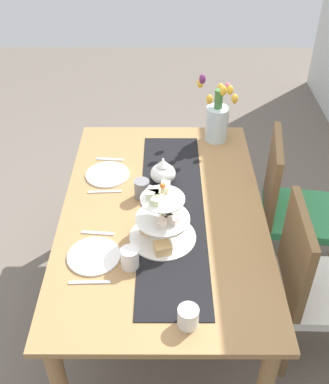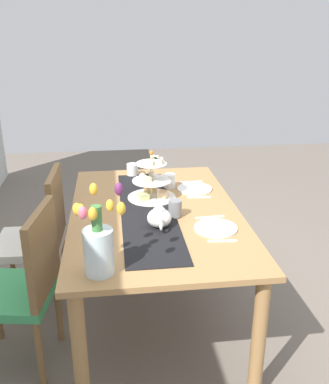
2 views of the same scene
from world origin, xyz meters
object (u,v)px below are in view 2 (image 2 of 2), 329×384
Objects in this scene: chair_right at (40,233)px; mug_grey at (175,208)px; teapot at (159,217)px; cream_jug at (132,170)px; fork_left at (222,241)px; tulip_vase at (98,244)px; fork_right at (199,197)px; knife_right at (191,182)px; tiered_cake_stand at (152,183)px; dining_table at (155,226)px; knife_left at (210,217)px; dinner_plate_left at (216,228)px; chair_left at (24,283)px; dinner_plate_right at (195,189)px; mug_white_text at (170,181)px.

chair_right is 0.93m from mug_grey.
teapot is (-0.48, -0.72, 0.29)m from chair_right.
chair_right is 10.71× the size of cream_jug.
tulip_vase is at bearing 109.84° from fork_left.
knife_right is at bearing 0.00° from fork_right.
tiered_cake_stand is at bearing -20.10° from tulip_vase.
chair_right reaches higher than dining_table.
knife_left is (0.09, -0.30, -0.06)m from teapot.
fork_right is (0.45, 0.00, -0.00)m from dinner_plate_left.
tulip_vase reaches higher than fork_right.
cream_jug is 0.44m from knife_right.
cream_jug is at bearing 26.30° from knife_left.
mug_grey reaches higher than cream_jug.
dining_table is 0.55m from knife_right.
dining_table is at bearing 179.94° from tiered_cake_stand.
tulip_vase is at bearing -128.61° from chair_left.
fork_left reaches higher than dining_table.
teapot is 0.58× the size of tulip_vase.
cream_jug reaches higher than fork_left.
fork_right is (0.17, -0.30, 0.10)m from dining_table.
chair_left is 2.99× the size of tiered_cake_stand.
dinner_plate_left is 1.00× the size of dinner_plate_right.
dinner_plate_right reaches higher than dining_table.
dinner_plate_left is 1.35× the size of knife_right.
teapot is at bearing -123.62° from chair_right.
fork_left is at bearing -70.16° from tulip_vase.
dinner_plate_left is 0.67m from mug_white_text.
knife_left is at bearing -153.70° from cream_jug.
fork_right and knife_right have the same top height.
fork_right is 0.29m from knife_right.
chair_left is 6.07× the size of fork_left.
chair_right reaches higher than knife_left.
chair_right is 0.90m from mug_white_text.
teapot reaches higher than dining_table.
teapot is 1.40× the size of knife_right.
chair_left is at bearing 105.01° from mug_grey.
dinner_plate_right is 0.15m from fork_right.
cream_jug is at bearing 8.32° from dining_table.
chair_right is at bearing 62.19° from dinner_plate_left.
knife_left is 0.59m from knife_right.
mug_grey reaches higher than dining_table.
mug_grey is (0.22, -0.82, 0.28)m from chair_left.
chair_left reaches higher than cream_jug.
tiered_cake_stand is at bearing 111.21° from dinner_plate_right.
tulip_vase is at bearing 147.76° from dinner_plate_right.
teapot is (-0.23, 0.00, 0.16)m from dining_table.
mug_grey is at bearing -160.76° from tiered_cake_stand.
knife_left is 1.00× the size of knife_right.
fork_right is 1.58× the size of mug_grey.
tulip_vase is 1.79× the size of dinner_plate_right.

